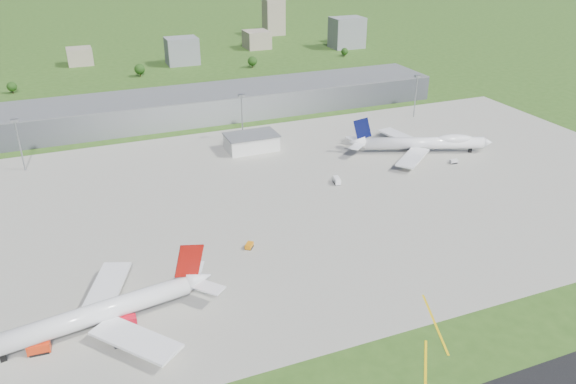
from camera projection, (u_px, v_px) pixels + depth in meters
name	position (u px, v px, depth m)	size (l,w,h in m)	color
ground	(209.00, 124.00, 333.20)	(1400.00, 1400.00, 0.00)	#2E5119
apron	(296.00, 196.00, 244.70)	(360.00, 190.00, 0.08)	gray
terminal	(202.00, 105.00, 342.48)	(300.00, 42.00, 15.00)	slate
ops_building	(252.00, 143.00, 293.10)	(26.00, 16.00, 8.00)	silver
mast_west	(18.00, 136.00, 262.43)	(3.50, 2.00, 25.90)	gray
mast_center	(242.00, 109.00, 299.69)	(3.50, 2.00, 25.90)	gray
mast_east	(416.00, 89.00, 336.94)	(3.50, 2.00, 25.90)	gray
airliner_red_twin	(99.00, 313.00, 162.70)	(73.01, 56.34, 20.08)	white
airliner_blue_quad	(424.00, 143.00, 288.41)	(71.47, 54.55, 19.40)	white
fire_truck	(124.00, 323.00, 164.48)	(7.37, 2.91, 3.30)	red
crash_tender	(39.00, 349.00, 154.78)	(6.23, 3.09, 3.19)	red
tug_yellow	(249.00, 246.00, 205.12)	(4.13, 4.42, 1.90)	orange
van_white_near	(337.00, 181.00, 255.83)	(3.60, 6.09, 2.86)	white
van_white_far	(454.00, 162.00, 277.26)	(4.13, 2.24, 2.12)	silver
bldg_cw	(80.00, 56.00, 468.54)	(20.00, 18.00, 14.00)	gray
bldg_c	(182.00, 51.00, 468.85)	(26.00, 20.00, 22.00)	slate
bldg_ce	(257.00, 39.00, 530.65)	(22.00, 24.00, 16.00)	gray
bldg_e	(347.00, 33.00, 530.09)	(30.00, 22.00, 28.00)	slate
bldg_tall_e	(274.00, 17.00, 589.98)	(20.00, 18.00, 36.00)	gray
tree_w	(12.00, 87.00, 389.89)	(6.75, 6.75, 8.25)	#382314
tree_c	(140.00, 69.00, 432.48)	(8.10, 8.10, 9.90)	#382314
tree_e	(252.00, 61.00, 458.93)	(7.65, 7.65, 9.35)	#382314
tree_far_e	(345.00, 51.00, 498.18)	(6.30, 6.30, 7.70)	#382314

